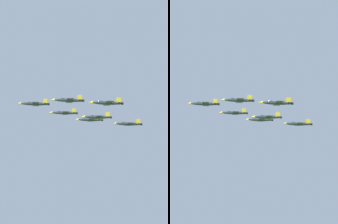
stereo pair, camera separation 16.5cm
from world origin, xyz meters
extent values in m
ellipsoid|color=#2D3338|center=(-19.63, -14.80, 138.45)|extent=(10.67, 13.08, 1.93)
cone|color=gold|center=(-24.72, -21.43, 138.45)|extent=(2.48, 2.53, 1.64)
ellipsoid|color=#334751|center=(-21.64, -17.42, 139.17)|extent=(2.72, 2.92, 1.13)
cube|color=#2D3338|center=(-19.17, -14.20, 138.34)|extent=(10.59, 9.25, 0.19)
cube|color=gold|center=(-15.34, -17.14, 138.40)|extent=(2.48, 2.91, 0.23)
cube|color=gold|center=(-23.00, -11.27, 138.40)|extent=(2.48, 2.91, 0.23)
cube|color=#2D3338|center=(-15.79, -9.80, 138.45)|extent=(5.52, 5.00, 0.19)
cube|color=gold|center=(-15.20, -10.63, 139.84)|extent=(1.51, 1.86, 2.79)
cube|color=gold|center=(-16.74, -9.45, 139.84)|extent=(1.51, 1.86, 2.79)
cylinder|color=black|center=(-14.79, -8.51, 138.45)|extent=(1.72, 1.67, 1.35)
ellipsoid|color=#2D3338|center=(3.13, -9.56, 137.52)|extent=(10.48, 13.08, 1.92)
cone|color=gold|center=(-1.85, -16.21, 137.52)|extent=(2.45, 2.51, 1.63)
ellipsoid|color=#334751|center=(1.16, -12.19, 138.24)|extent=(2.68, 2.91, 1.12)
cube|color=#2D3338|center=(3.58, -8.97, 137.42)|extent=(10.57, 9.12, 0.19)
cube|color=gold|center=(7.41, -11.84, 137.47)|extent=(2.44, 2.90, 0.23)
cube|color=gold|center=(-0.26, -6.09, 137.47)|extent=(2.44, 2.90, 0.23)
cube|color=#2D3338|center=(6.89, -4.55, 137.52)|extent=(5.50, 4.94, 0.19)
cube|color=gold|center=(7.48, -5.37, 138.91)|extent=(1.48, 1.86, 2.77)
cube|color=gold|center=(5.94, -4.21, 138.91)|extent=(1.48, 1.86, 2.77)
cylinder|color=black|center=(7.86, -3.26, 137.52)|extent=(1.71, 1.66, 1.34)
ellipsoid|color=#2D3338|center=(-21.13, 8.50, 136.66)|extent=(10.35, 12.84, 1.89)
cone|color=gold|center=(-26.06, 1.98, 136.66)|extent=(2.42, 2.47, 1.60)
ellipsoid|color=#334751|center=(-23.08, 5.93, 137.36)|extent=(2.65, 2.86, 1.10)
cube|color=#2D3338|center=(-20.69, 9.09, 136.55)|extent=(10.38, 9.00, 0.19)
cube|color=gold|center=(-16.93, 6.25, 136.60)|extent=(2.41, 2.85, 0.23)
cube|color=gold|center=(-24.45, 11.93, 136.60)|extent=(2.41, 2.85, 0.23)
cube|color=#2D3338|center=(-17.41, 13.42, 136.66)|extent=(5.40, 4.87, 0.19)
cube|color=gold|center=(-16.84, 12.62, 138.02)|extent=(1.46, 1.82, 2.73)
cube|color=gold|center=(-18.34, 13.76, 138.02)|extent=(1.46, 1.82, 2.73)
cylinder|color=black|center=(-16.45, 14.69, 136.66)|extent=(1.69, 1.63, 1.32)
ellipsoid|color=#2D3338|center=(25.89, -4.32, 133.19)|extent=(10.10, 12.98, 1.88)
cone|color=gold|center=(21.11, -10.94, 133.19)|extent=(2.40, 2.46, 1.60)
ellipsoid|color=#334751|center=(24.00, -6.94, 133.90)|extent=(2.61, 2.86, 1.10)
cube|color=#2D3338|center=(26.32, -3.73, 133.09)|extent=(10.44, 8.84, 0.19)
cube|color=gold|center=(30.13, -6.48, 133.14)|extent=(2.36, 2.87, 0.23)
cube|color=gold|center=(22.50, -0.98, 133.14)|extent=(2.36, 2.87, 0.23)
cube|color=#2D3338|center=(29.49, 0.66, 133.19)|extent=(5.42, 4.80, 0.19)
cube|color=gold|center=(30.08, -0.12, 134.55)|extent=(1.43, 1.84, 2.72)
cube|color=gold|center=(28.55, 0.98, 134.55)|extent=(1.43, 1.84, 2.72)
cylinder|color=black|center=(30.42, 1.95, 133.19)|extent=(1.68, 1.62, 1.32)
ellipsoid|color=#2D3338|center=(-22.63, 31.81, 135.52)|extent=(10.79, 13.26, 1.95)
cone|color=gold|center=(-27.78, 25.08, 135.52)|extent=(2.51, 2.56, 1.66)
ellipsoid|color=#334751|center=(-24.67, 29.15, 136.26)|extent=(2.75, 2.96, 1.14)
cube|color=#2D3338|center=(-22.17, 32.41, 135.42)|extent=(10.74, 9.36, 0.20)
cube|color=gold|center=(-18.29, 29.44, 135.47)|extent=(2.50, 2.95, 0.23)
cube|color=gold|center=(-26.05, 35.38, 135.47)|extent=(2.50, 2.95, 0.23)
cube|color=#2D3338|center=(-18.75, 36.88, 135.52)|extent=(5.59, 5.07, 0.20)
cube|color=gold|center=(-18.16, 36.05, 136.94)|extent=(1.53, 1.88, 2.82)
cube|color=gold|center=(-19.71, 37.23, 136.94)|extent=(1.53, 1.88, 2.82)
cylinder|color=black|center=(-17.75, 38.19, 135.52)|extent=(1.75, 1.69, 1.37)
ellipsoid|color=#2D3338|center=(1.63, 13.74, 131.70)|extent=(10.44, 12.85, 1.89)
cone|color=gold|center=(-3.35, 7.22, 131.70)|extent=(2.43, 2.48, 1.61)
ellipsoid|color=#334751|center=(-0.34, 11.17, 132.41)|extent=(2.66, 2.87, 1.10)
cube|color=#2D3338|center=(2.07, 14.33, 131.60)|extent=(10.40, 9.05, 0.19)
cube|color=gold|center=(5.84, 11.46, 131.65)|extent=(2.42, 2.85, 0.23)
cube|color=gold|center=(-1.69, 17.20, 131.65)|extent=(2.42, 2.85, 0.23)
cube|color=#2D3338|center=(5.38, 18.66, 131.70)|extent=(5.42, 4.90, 0.19)
cube|color=gold|center=(5.95, 17.85, 133.07)|extent=(1.48, 1.83, 2.73)
cube|color=gold|center=(4.45, 19.00, 133.07)|extent=(1.48, 1.83, 2.73)
cylinder|color=black|center=(6.35, 19.93, 131.70)|extent=(1.69, 1.64, 1.32)
ellipsoid|color=#2D3338|center=(12.25, 28.01, 128.15)|extent=(10.06, 12.99, 1.88)
cone|color=gold|center=(7.50, 21.39, 128.15)|extent=(2.40, 2.46, 1.60)
ellipsoid|color=#334751|center=(10.38, 25.40, 128.85)|extent=(2.61, 2.86, 1.10)
cube|color=#2D3338|center=(12.68, 28.61, 128.04)|extent=(10.44, 8.81, 0.19)
cube|color=gold|center=(16.50, 25.87, 128.09)|extent=(2.35, 2.87, 0.23)
cube|color=gold|center=(8.86, 31.35, 128.09)|extent=(2.35, 2.87, 0.23)
cube|color=#2D3338|center=(15.84, 33.01, 128.15)|extent=(5.42, 4.79, 0.19)
cube|color=gold|center=(16.43, 32.22, 129.50)|extent=(1.42, 1.84, 2.72)
cube|color=gold|center=(14.90, 33.32, 129.50)|extent=(1.42, 1.84, 2.72)
cylinder|color=black|center=(16.76, 34.30, 128.15)|extent=(1.68, 1.62, 1.32)
camera|label=1|loc=(154.72, -143.44, 90.89)|focal=63.16mm
camera|label=2|loc=(154.83, -143.32, 90.89)|focal=63.16mm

